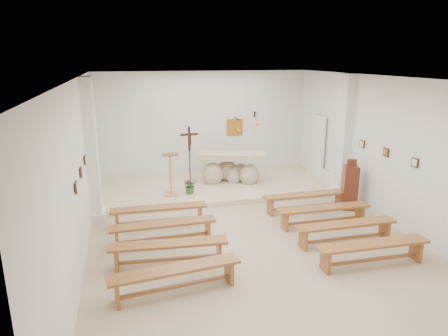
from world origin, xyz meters
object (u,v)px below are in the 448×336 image
object	(u,v)px
bench_right_front	(305,198)
crucifix_stand	(190,151)
bench_left_fourth	(175,274)
bench_left_third	(169,248)
bench_left_second	(163,228)
donation_pedestal	(350,187)
bench_right_third	(345,228)
bench_right_fourth	(373,249)
bench_right_second	(324,212)
lectern	(171,173)
bench_left_front	(159,211)
altar	(231,169)

from	to	relation	value
bench_right_front	crucifix_stand	bearing A→B (deg)	135.28
bench_right_front	bench_left_fourth	world-z (taller)	same
bench_right_front	bench_left_third	xyz separation A→B (m)	(-3.81, -1.97, 0.00)
bench_left_second	bench_left_fourth	xyz separation A→B (m)	(0.00, -1.97, 0.00)
donation_pedestal	bench_right_third	distance (m)	2.20
bench_right_third	bench_right_fourth	bearing A→B (deg)	-89.93
bench_right_second	crucifix_stand	bearing A→B (deg)	126.88
bench_right_second	bench_left_third	world-z (taller)	same
donation_pedestal	lectern	bearing A→B (deg)	177.15
lectern	bench_left_front	size ratio (longest dim) A/B	0.57
altar	donation_pedestal	distance (m)	3.66
donation_pedestal	bench_right_fourth	xyz separation A→B (m)	(-1.19, -2.82, -0.24)
donation_pedestal	bench_left_front	world-z (taller)	donation_pedestal
bench_left_front	bench_right_second	world-z (taller)	same
bench_right_front	bench_right_second	world-z (taller)	same
donation_pedestal	bench_right_fourth	bearing A→B (deg)	-93.37
crucifix_stand	bench_left_fourth	xyz separation A→B (m)	(-1.20, -5.55, -0.82)
bench_left_front	bench_left_third	bearing A→B (deg)	-88.42
crucifix_stand	donation_pedestal	distance (m)	4.72
crucifix_stand	bench_right_third	distance (m)	5.32
crucifix_stand	bench_left_third	world-z (taller)	crucifix_stand
bench_left_third	bench_right_fourth	size ratio (longest dim) A/B	1.01
bench_left_front	bench_right_third	distance (m)	4.29
bench_right_front	bench_right_third	world-z (taller)	same
bench_left_second	bench_left_third	size ratio (longest dim) A/B	0.99
bench_right_fourth	bench_right_front	bearing A→B (deg)	91.05
lectern	bench_right_fourth	world-z (taller)	lectern
bench_right_third	bench_left_fourth	world-z (taller)	same
lectern	bench_left_third	distance (m)	3.75
altar	lectern	size ratio (longest dim) A/B	1.63
bench_left_second	altar	bearing A→B (deg)	53.34
altar	bench_right_front	world-z (taller)	altar
bench_left_front	crucifix_stand	bearing A→B (deg)	66.83
bench_left_second	bench_left_third	distance (m)	0.98
donation_pedestal	bench_left_fourth	xyz separation A→B (m)	(-5.01, -2.82, -0.24)
lectern	bench_left_front	bearing A→B (deg)	-100.51
bench_left_second	bench_left_fourth	bearing A→B (deg)	-91.32
donation_pedestal	bench_left_second	distance (m)	5.08
lectern	bench_left_fourth	world-z (taller)	lectern
bench_right_front	bench_right_third	distance (m)	1.97
bench_left_front	bench_right_front	bearing A→B (deg)	1.58
lectern	donation_pedestal	size ratio (longest dim) A/B	0.95
lectern	bench_left_fourth	size ratio (longest dim) A/B	0.57
altar	bench_right_third	distance (m)	4.68
donation_pedestal	bench_right_front	xyz separation A→B (m)	(-1.19, 0.14, -0.24)
bench_left_third	bench_right_third	world-z (taller)	same
bench_right_fourth	bench_right_second	bearing A→B (deg)	91.05
bench_right_third	bench_right_fourth	xyz separation A→B (m)	(0.00, -0.98, 0.00)
bench_right_front	bench_left_front	bearing A→B (deg)	-179.97
altar	bench_right_fourth	size ratio (longest dim) A/B	0.93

